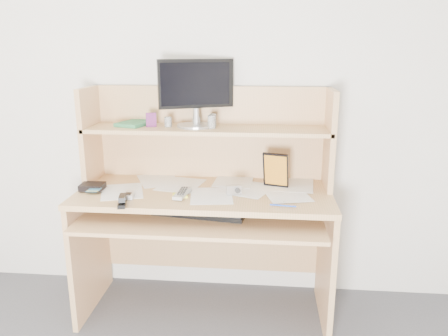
# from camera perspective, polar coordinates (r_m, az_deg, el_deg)

# --- Properties ---
(back_wall) EXTENTS (3.60, 0.04, 2.50)m
(back_wall) POSITION_cam_1_polar(r_m,az_deg,el_deg) (2.63, -1.76, 9.61)
(back_wall) COLOR silver
(back_wall) RESTS_ON floor
(desk) EXTENTS (1.40, 0.70, 1.30)m
(desk) POSITION_cam_1_polar(r_m,az_deg,el_deg) (2.51, -2.34, -3.66)
(desk) COLOR tan
(desk) RESTS_ON floor
(paper_clutter) EXTENTS (1.32, 0.54, 0.01)m
(paper_clutter) POSITION_cam_1_polar(r_m,az_deg,el_deg) (2.42, -2.61, -2.96)
(paper_clutter) COLOR white
(paper_clutter) RESTS_ON desk
(keyboard) EXTENTS (0.52, 0.25, 0.03)m
(keyboard) POSITION_cam_1_polar(r_m,az_deg,el_deg) (2.37, -3.13, -5.59)
(keyboard) COLOR black
(keyboard) RESTS_ON desk
(tv_remote) EXTENTS (0.07, 0.19, 0.02)m
(tv_remote) POSITION_cam_1_polar(r_m,az_deg,el_deg) (2.34, -5.44, -3.30)
(tv_remote) COLOR #9F9F9A
(tv_remote) RESTS_ON paper_clutter
(flip_phone) EXTENTS (0.06, 0.10, 0.02)m
(flip_phone) POSITION_cam_1_polar(r_m,az_deg,el_deg) (2.36, -12.29, -3.40)
(flip_phone) COLOR silver
(flip_phone) RESTS_ON paper_clutter
(stapler) EXTENTS (0.07, 0.14, 0.04)m
(stapler) POSITION_cam_1_polar(r_m,az_deg,el_deg) (2.26, -13.20, -4.07)
(stapler) COLOR black
(stapler) RESTS_ON paper_clutter
(wallet) EXTENTS (0.13, 0.11, 0.03)m
(wallet) POSITION_cam_1_polar(r_m,az_deg,el_deg) (2.53, -16.81, -2.33)
(wallet) COLOR black
(wallet) RESTS_ON paper_clutter
(sticky_note_pad) EXTENTS (0.09, 0.09, 0.01)m
(sticky_note_pad) POSITION_cam_1_polar(r_m,az_deg,el_deg) (2.34, -5.75, -3.58)
(sticky_note_pad) COLOR yellow
(sticky_note_pad) RESTS_ON desk
(digital_camera) EXTENTS (0.09, 0.05, 0.05)m
(digital_camera) POSITION_cam_1_polar(r_m,az_deg,el_deg) (2.34, 1.28, -2.84)
(digital_camera) COLOR #ABABAD
(digital_camera) RESTS_ON paper_clutter
(game_case) EXTENTS (0.14, 0.06, 0.20)m
(game_case) POSITION_cam_1_polar(r_m,az_deg,el_deg) (2.45, 6.76, -0.27)
(game_case) COLOR black
(game_case) RESTS_ON paper_clutter
(blue_pen) EXTENTS (0.13, 0.02, 0.01)m
(blue_pen) POSITION_cam_1_polar(r_m,az_deg,el_deg) (2.19, 7.71, -4.89)
(blue_pen) COLOR blue
(blue_pen) RESTS_ON paper_clutter
(card_box) EXTENTS (0.06, 0.04, 0.08)m
(card_box) POSITION_cam_1_polar(r_m,az_deg,el_deg) (2.52, -9.50, 6.22)
(card_box) COLOR maroon
(card_box) RESTS_ON desk
(shelf_book) EXTENTS (0.21, 0.24, 0.02)m
(shelf_book) POSITION_cam_1_polar(r_m,az_deg,el_deg) (2.60, -11.56, 5.73)
(shelf_book) COLOR #30784B
(shelf_book) RESTS_ON desk
(chip_stack_a) EXTENTS (0.05, 0.05, 0.06)m
(chip_stack_a) POSITION_cam_1_polar(r_m,az_deg,el_deg) (2.51, -7.31, 5.99)
(chip_stack_a) COLOR black
(chip_stack_a) RESTS_ON desk
(chip_stack_b) EXTENTS (0.05, 0.05, 0.07)m
(chip_stack_b) POSITION_cam_1_polar(r_m,az_deg,el_deg) (2.44, -1.62, 6.04)
(chip_stack_b) COLOR silver
(chip_stack_b) RESTS_ON desk
(chip_stack_c) EXTENTS (0.05, 0.05, 0.06)m
(chip_stack_c) POSITION_cam_1_polar(r_m,az_deg,el_deg) (2.52, -3.61, 6.10)
(chip_stack_c) COLOR black
(chip_stack_c) RESTS_ON desk
(chip_stack_d) EXTENTS (0.04, 0.04, 0.07)m
(chip_stack_d) POSITION_cam_1_polar(r_m,az_deg,el_deg) (2.51, -1.46, 6.30)
(chip_stack_d) COLOR white
(chip_stack_d) RESTS_ON desk
(monitor) EXTENTS (0.41, 0.24, 0.38)m
(monitor) POSITION_cam_1_polar(r_m,az_deg,el_deg) (2.50, -3.66, 10.01)
(monitor) COLOR #BBBCC1
(monitor) RESTS_ON desk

